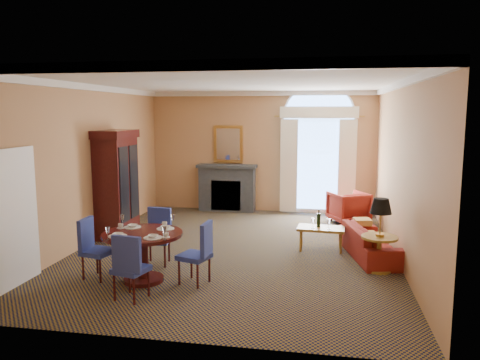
% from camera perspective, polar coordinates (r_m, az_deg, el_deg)
% --- Properties ---
extents(ground, '(7.50, 7.50, 0.00)m').
position_cam_1_polar(ground, '(9.20, -0.56, -8.48)').
color(ground, black).
rests_on(ground, ground).
extents(room_envelope, '(6.04, 7.52, 3.45)m').
position_cam_1_polar(room_envelope, '(9.47, 0.03, 7.41)').
color(room_envelope, tan).
rests_on(room_envelope, ground).
extents(armoire, '(0.65, 1.16, 2.28)m').
position_cam_1_polar(armoire, '(10.37, -14.85, -0.63)').
color(armoire, black).
rests_on(armoire, ground).
extents(dining_table, '(1.25, 1.25, 0.99)m').
position_cam_1_polar(dining_table, '(7.55, -11.77, -7.80)').
color(dining_table, black).
rests_on(dining_table, ground).
extents(dining_chair_north, '(0.48, 0.49, 0.97)m').
position_cam_1_polar(dining_chair_north, '(8.42, -9.92, -6.26)').
color(dining_chair_north, navy).
rests_on(dining_chair_north, ground).
extents(dining_chair_south, '(0.53, 0.53, 0.97)m').
position_cam_1_polar(dining_chair_south, '(6.82, -13.38, -9.85)').
color(dining_chair_south, navy).
rests_on(dining_chair_south, ground).
extents(dining_chair_east, '(0.55, 0.55, 0.97)m').
position_cam_1_polar(dining_chair_east, '(7.33, -4.88, -8.37)').
color(dining_chair_east, navy).
rests_on(dining_chair_east, ground).
extents(dining_chair_west, '(0.52, 0.52, 0.97)m').
position_cam_1_polar(dining_chair_west, '(7.92, -17.57, -7.47)').
color(dining_chair_west, navy).
rests_on(dining_chair_west, ground).
extents(sofa, '(1.12, 2.00, 0.55)m').
position_cam_1_polar(sofa, '(9.03, 15.70, -7.31)').
color(sofa, maroon).
rests_on(sofa, ground).
extents(armchair, '(1.10, 1.11, 0.76)m').
position_cam_1_polar(armchair, '(11.59, 13.06, -3.26)').
color(armchair, maroon).
rests_on(armchair, ground).
extents(coffee_table, '(0.93, 0.56, 0.80)m').
position_cam_1_polar(coffee_table, '(9.20, 9.82, -5.88)').
color(coffee_table, '#A98132').
rests_on(coffee_table, ground).
extents(side_table, '(0.60, 0.60, 1.21)m').
position_cam_1_polar(side_table, '(8.15, 16.71, -5.40)').
color(side_table, '#A98132').
rests_on(side_table, ground).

